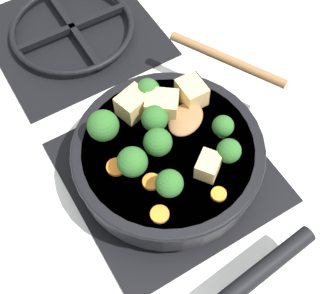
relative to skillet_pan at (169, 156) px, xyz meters
name	(u,v)px	position (x,y,z in m)	size (l,w,h in m)	color
ground_plane	(168,172)	(0.00, 0.00, -0.06)	(2.40, 2.40, 0.00)	silver
front_burner_grate	(168,169)	(0.00, 0.00, -0.04)	(0.31, 0.31, 0.03)	black
rear_burner_grate	(73,31)	(0.00, 0.36, -0.04)	(0.31, 0.31, 0.03)	black
skillet_pan	(169,156)	(0.00, 0.00, 0.00)	(0.29, 0.39, 0.05)	black
wooden_spoon	(209,85)	(0.11, 0.06, 0.03)	(0.22, 0.20, 0.02)	brown
tofu_cube_center_large	(162,105)	(0.02, 0.06, 0.04)	(0.05, 0.04, 0.04)	#DBB770
tofu_cube_near_handle	(208,166)	(0.03, -0.06, 0.04)	(0.04, 0.03, 0.03)	#DBB770
tofu_cube_east_chunk	(133,104)	(-0.01, 0.09, 0.04)	(0.05, 0.04, 0.04)	#DBB770
tofu_cube_west_chunk	(192,92)	(0.08, 0.06, 0.04)	(0.05, 0.04, 0.04)	#DBB770
broccoli_floret_near_spoon	(158,143)	(-0.02, 0.00, 0.05)	(0.04, 0.04, 0.05)	#709956
broccoli_floret_center_top	(152,120)	(0.00, 0.04, 0.05)	(0.04, 0.04, 0.05)	#709956
broccoli_floret_east_rim	(132,162)	(-0.06, -0.01, 0.05)	(0.04, 0.04, 0.05)	#709956
broccoli_floret_west_rim	(229,151)	(0.06, -0.06, 0.05)	(0.04, 0.04, 0.04)	#709956
broccoli_floret_north_edge	(103,126)	(-0.07, 0.07, 0.05)	(0.05, 0.05, 0.05)	#709956
broccoli_floret_south_cluster	(169,184)	(-0.04, -0.06, 0.05)	(0.04, 0.04, 0.05)	#709956
broccoli_floret_mid_floret	(148,91)	(0.02, 0.09, 0.05)	(0.04, 0.04, 0.05)	#709956
broccoli_floret_small_inner	(223,126)	(0.08, -0.02, 0.05)	(0.03, 0.03, 0.04)	#709956
carrot_slice_orange_thin	(116,167)	(-0.08, 0.01, 0.03)	(0.03, 0.03, 0.01)	orange
carrot_slice_near_center	(160,214)	(-0.07, -0.09, 0.03)	(0.03, 0.03, 0.01)	orange
carrot_slice_edge_slice	(219,194)	(0.02, -0.10, 0.03)	(0.02, 0.02, 0.01)	orange
carrot_slice_under_broccoli	(151,182)	(-0.05, -0.04, 0.03)	(0.03, 0.03, 0.01)	orange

